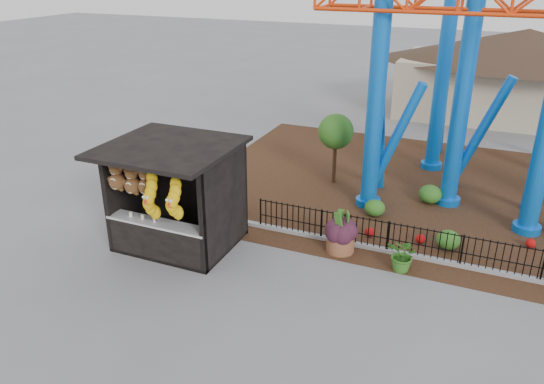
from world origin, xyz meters
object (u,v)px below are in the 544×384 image
at_px(prize_booth, 171,199).
at_px(terracotta_planter, 340,243).
at_px(roller_coaster, 516,6).
at_px(potted_plant, 404,255).

height_order(prize_booth, terracotta_planter, prize_booth).
bearing_deg(terracotta_planter, roller_coaster, 57.78).
xyz_separation_m(prize_booth, potted_plant, (6.40, 1.29, -1.06)).
bearing_deg(potted_plant, terracotta_planter, -166.55).
height_order(prize_booth, potted_plant, prize_booth).
xyz_separation_m(terracotta_planter, potted_plant, (1.85, -0.35, 0.20)).
xyz_separation_m(roller_coaster, potted_plant, (-1.73, -6.04, -5.96)).
distance_m(roller_coaster, potted_plant, 8.66).
bearing_deg(terracotta_planter, prize_booth, -160.12).
distance_m(prize_booth, terracotta_planter, 5.00).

